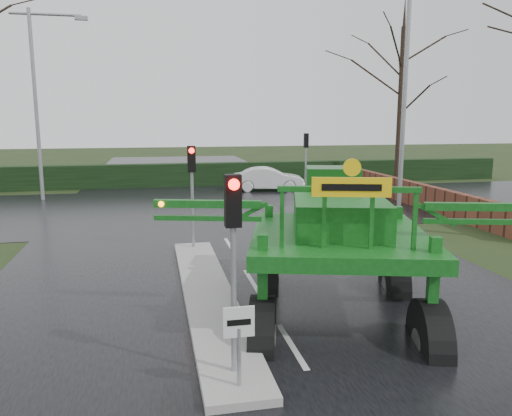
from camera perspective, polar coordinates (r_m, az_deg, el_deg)
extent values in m
plane|color=black|center=(10.15, 4.10, -15.52)|extent=(140.00, 140.00, 0.00)
cube|color=black|center=(19.46, -3.93, -2.87)|extent=(14.00, 80.00, 0.02)
cube|color=black|center=(25.30, -5.79, 0.15)|extent=(80.00, 12.00, 0.02)
cube|color=gray|center=(12.61, -5.47, -9.85)|extent=(1.20, 10.00, 0.16)
cube|color=black|center=(33.09, -7.27, 3.79)|extent=(44.00, 0.90, 1.50)
cube|color=#592D1E|center=(28.26, 15.88, 2.09)|extent=(0.40, 20.00, 1.20)
cylinder|color=gray|center=(8.29, -1.95, -16.71)|extent=(0.07, 0.07, 1.00)
cube|color=silver|center=(8.03, -1.97, -12.89)|extent=(0.50, 0.04, 0.50)
cube|color=black|center=(8.02, -1.95, -12.95)|extent=(0.38, 0.01, 0.10)
cylinder|color=gray|center=(8.32, -2.59, -8.39)|extent=(0.10, 0.10, 3.50)
cube|color=black|center=(7.99, -2.66, 0.82)|extent=(0.26, 0.22, 0.85)
sphere|color=#FF0C07|center=(7.82, -2.53, 2.70)|extent=(0.18, 0.18, 0.18)
cylinder|color=gray|center=(16.55, -7.28, 0.91)|extent=(0.10, 0.10, 3.50)
cube|color=black|center=(16.38, -7.39, 5.57)|extent=(0.26, 0.22, 0.85)
sphere|color=#FF0C07|center=(16.24, -7.38, 6.52)|extent=(0.18, 0.18, 0.18)
cylinder|color=gray|center=(30.29, 5.71, 5.14)|extent=(0.10, 0.10, 3.50)
cube|color=black|center=(30.20, 5.75, 7.69)|extent=(0.26, 0.22, 0.85)
sphere|color=#FF0C07|center=(30.31, 5.69, 8.23)|extent=(0.18, 0.18, 0.18)
cylinder|color=gray|center=(23.54, 16.57, 11.25)|extent=(0.20, 0.20, 10.00)
cylinder|color=gray|center=(29.40, -23.84, 10.53)|extent=(0.20, 0.20, 10.00)
cylinder|color=gray|center=(29.72, -22.94, 19.71)|extent=(3.52, 0.14, 0.14)
cube|color=gray|center=(29.45, -19.35, 19.79)|extent=(0.65, 0.30, 0.20)
cylinder|color=black|center=(33.60, 16.12, 10.84)|extent=(0.32, 0.32, 10.00)
cone|color=black|center=(34.20, 16.63, 20.59)|extent=(0.24, 0.24, 2.50)
cylinder|color=black|center=(11.75, -6.93, -7.13)|extent=(0.97, 1.89, 1.83)
cylinder|color=#595B56|center=(11.75, -6.93, -7.13)|extent=(0.69, 0.76, 0.64)
cube|color=#0D4B12|center=(11.47, -7.05, -1.67)|extent=(0.25, 0.25, 2.10)
cylinder|color=black|center=(11.63, 9.36, -7.39)|extent=(0.97, 1.89, 1.83)
cylinder|color=#595B56|center=(11.63, 9.36, -7.39)|extent=(0.69, 0.76, 0.64)
cube|color=#0D4B12|center=(11.34, 9.52, -1.88)|extent=(0.25, 0.25, 2.10)
cylinder|color=black|center=(8.75, -10.93, -13.49)|extent=(0.97, 1.89, 1.83)
cylinder|color=#595B56|center=(8.75, -10.93, -13.49)|extent=(0.69, 0.76, 0.64)
cube|color=#0D4B12|center=(8.36, -11.20, -6.30)|extent=(0.25, 0.25, 2.10)
cylinder|color=black|center=(8.57, 11.57, -14.02)|extent=(0.97, 1.89, 1.83)
cylinder|color=#595B56|center=(8.57, 11.57, -14.02)|extent=(0.69, 0.76, 0.64)
cube|color=#0D4B12|center=(8.17, 11.86, -6.70)|extent=(0.25, 0.25, 2.10)
cube|color=#0D4B12|center=(9.56, 0.78, -0.36)|extent=(4.86, 5.24, 0.32)
cube|color=#0D4B12|center=(9.66, 0.84, 2.77)|extent=(2.66, 3.17, 0.82)
cube|color=#104612|center=(11.44, 1.29, 5.54)|extent=(1.61, 1.42, 1.19)
cube|color=#0D4B12|center=(7.95, 0.28, 7.12)|extent=(2.67, 0.83, 0.11)
cube|color=#0D4B12|center=(9.68, -16.92, 4.25)|extent=(2.33, 0.79, 0.16)
sphere|color=orange|center=(9.99, -22.53, 4.09)|extent=(0.13, 0.13, 0.13)
cube|color=#0D4B12|center=(9.39, 18.83, 3.98)|extent=(2.33, 0.79, 0.16)
sphere|color=orange|center=(9.62, 24.76, 3.72)|extent=(0.13, 0.13, 0.13)
cube|color=yellow|center=(7.58, 0.12, 7.66)|extent=(1.42, 0.44, 0.37)
cube|color=black|center=(7.58, 0.12, 7.66)|extent=(1.06, 0.30, 0.13)
cylinder|color=yellow|center=(7.57, 0.12, 10.42)|extent=(0.33, 0.12, 0.33)
imported|color=silver|center=(30.80, 1.43, 1.99)|extent=(4.52, 2.21, 1.43)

